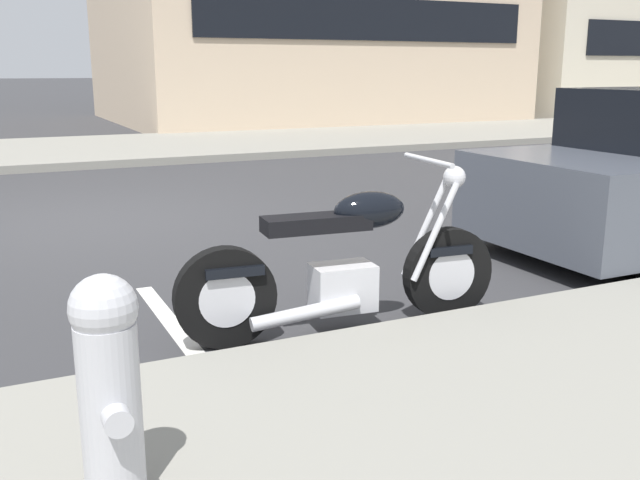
% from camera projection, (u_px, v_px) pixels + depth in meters
% --- Properties ---
extents(ground_plane, '(260.00, 260.00, 0.00)m').
position_uv_depth(ground_plane, '(92.00, 222.00, 7.97)').
color(ground_plane, '#333335').
extents(sidewalk_far_curb, '(120.00, 5.00, 0.14)m').
position_uv_depth(sidewalk_far_curb, '(518.00, 130.00, 19.05)').
color(sidewalk_far_curb, gray).
rests_on(sidewalk_far_curb, ground).
extents(parking_stall_stripe, '(0.12, 2.20, 0.01)m').
position_uv_depth(parking_stall_stripe, '(180.00, 333.00, 4.62)').
color(parking_stall_stripe, silver).
rests_on(parking_stall_stripe, ground).
extents(parked_motorcycle, '(2.18, 0.62, 1.11)m').
position_uv_depth(parked_motorcycle, '(346.00, 268.00, 4.58)').
color(parked_motorcycle, black).
rests_on(parked_motorcycle, ground).
extents(fire_hydrant, '(0.24, 0.36, 0.85)m').
position_uv_depth(fire_hydrant, '(109.00, 382.00, 2.53)').
color(fire_hydrant, '#B7B7BC').
rests_on(fire_hydrant, sidewalk_near_curb).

